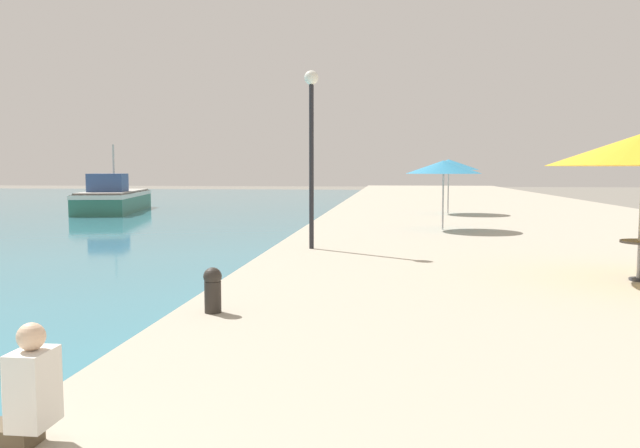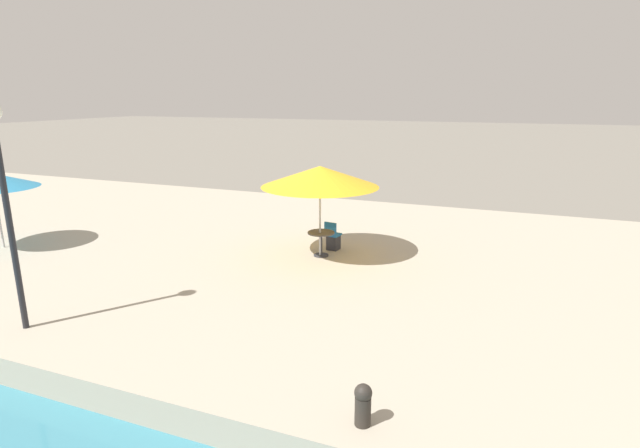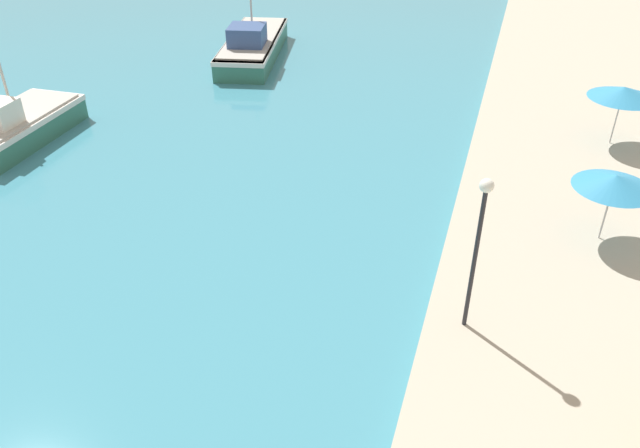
{
  "view_description": "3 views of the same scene",
  "coord_description": "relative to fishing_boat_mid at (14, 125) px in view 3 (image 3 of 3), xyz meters",
  "views": [
    {
      "loc": [
        3.14,
        -0.75,
        2.66
      ],
      "look_at": [
        1.5,
        13.42,
        1.42
      ],
      "focal_mm": 35.0,
      "sensor_mm": 36.0,
      "label": 1
    },
    {
      "loc": [
        -5.51,
        6.07,
        5.29
      ],
      "look_at": [
        7.68,
        11.25,
        1.62
      ],
      "focal_mm": 28.0,
      "sensor_mm": 36.0,
      "label": 2
    },
    {
      "loc": [
        1.2,
        1.58,
        12.27
      ],
      "look_at": [
        -4.0,
        18.0,
        1.22
      ],
      "focal_mm": 35.0,
      "sensor_mm": 36.0,
      "label": 3
    }
  ],
  "objects": [
    {
      "name": "water_basin",
      "position": [
        -8.16,
        14.72,
        -0.84
      ],
      "size": [
        56.0,
        90.0,
        0.04
      ],
      "color": "teal",
      "rests_on": "ground_plane"
    },
    {
      "name": "fishing_boat_far",
      "position": [
        5.57,
        14.43,
        0.02
      ],
      "size": [
        4.98,
        10.08,
        4.21
      ],
      "rotation": [
        0.0,
        0.0,
        0.22
      ],
      "color": "#33705B",
      "rests_on": "water_basin"
    },
    {
      "name": "lamppost",
      "position": [
        20.91,
        -7.07,
        2.86
      ],
      "size": [
        0.36,
        0.36,
        4.56
      ],
      "color": "#232328",
      "rests_on": "quay_promenade"
    },
    {
      "name": "cafe_umbrella_striped",
      "position": [
        25.59,
        6.67,
        2.05
      ],
      "size": [
        2.79,
        2.79,
        2.53
      ],
      "color": "#B7B7B7",
      "rests_on": "quay_promenade"
    },
    {
      "name": "cafe_umbrella_white",
      "position": [
        24.72,
        -1.37,
        1.9
      ],
      "size": [
        2.57,
        2.57,
        2.36
      ],
      "color": "#B7B7B7",
      "rests_on": "quay_promenade"
    },
    {
      "name": "fishing_boat_mid",
      "position": [
        0.0,
        0.0,
        0.0
      ],
      "size": [
        3.16,
        6.62,
        4.12
      ],
      "rotation": [
        0.0,
        0.0,
        0.03
      ],
      "color": "#33705B",
      "rests_on": "water_basin"
    }
  ]
}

